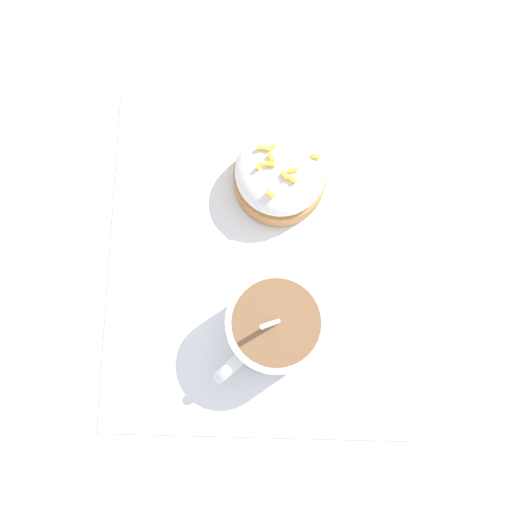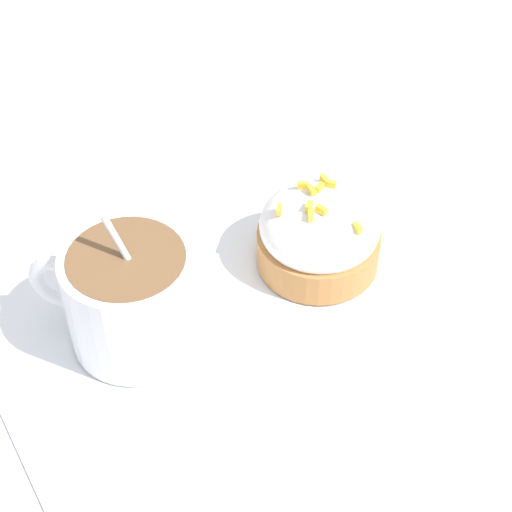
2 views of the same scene
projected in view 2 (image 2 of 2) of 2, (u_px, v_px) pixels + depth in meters
ground_plane at (226, 293)px, 0.55m from camera, size 3.00×3.00×0.00m
paper_napkin at (225, 291)px, 0.55m from camera, size 0.31×0.28×0.00m
coffee_cup at (129, 294)px, 0.49m from camera, size 0.09×0.09×0.09m
frosted_pastry at (319, 234)px, 0.55m from camera, size 0.08×0.08×0.06m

